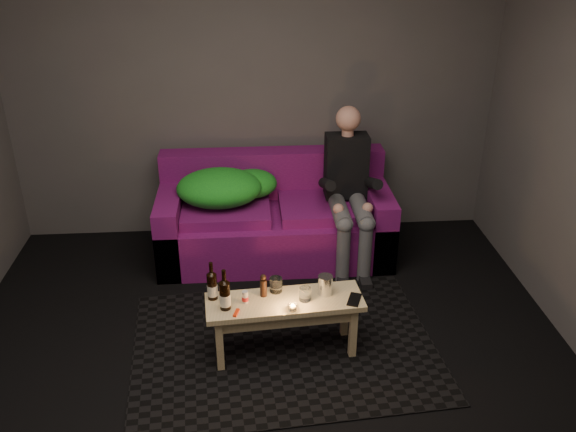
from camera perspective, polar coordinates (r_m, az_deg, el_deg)
name	(u,v)px	position (r m, az deg, el deg)	size (l,w,h in m)	color
floor	(268,408)	(3.67, -1.86, -17.50)	(4.50, 4.50, 0.00)	black
room	(260,106)	(3.24, -2.66, 10.21)	(4.50, 4.50, 4.50)	silver
rug	(284,346)	(4.09, -0.35, -12.03)	(1.96, 1.42, 0.01)	black
sofa	(274,220)	(5.00, -1.28, -0.38)	(1.85, 0.83, 0.80)	#620D5A
green_blanket	(225,187)	(4.86, -5.94, 2.70)	(0.81, 0.55, 0.28)	#178025
person	(349,186)	(4.78, 5.70, 2.80)	(0.33, 0.77, 1.23)	black
coffee_table	(285,309)	(3.85, -0.31, -8.72)	(1.00, 0.39, 0.40)	tan
beer_bottle_a	(212,285)	(3.80, -7.11, -6.46)	(0.06, 0.06, 0.26)	black
beer_bottle_b	(225,295)	(3.70, -5.93, -7.33)	(0.07, 0.07, 0.27)	black
salt_shaker	(245,297)	(3.77, -4.03, -7.56)	(0.04, 0.04, 0.08)	silver
pepper_mill	(263,288)	(3.82, -2.31, -6.73)	(0.04, 0.04, 0.12)	black
tumbler_back	(276,285)	(3.87, -1.14, -6.44)	(0.08, 0.08, 0.10)	white
tealight	(293,307)	(3.71, 0.43, -8.54)	(0.05, 0.05, 0.04)	white
tumbler_front	(305,294)	(3.79, 1.60, -7.29)	(0.07, 0.07, 0.09)	white
steel_cup	(325,285)	(3.84, 3.50, -6.45)	(0.09, 0.09, 0.13)	silver
smartphone	(354,300)	(3.83, 6.22, -7.78)	(0.07, 0.14, 0.01)	black
red_lighter	(236,313)	(3.70, -4.86, -9.01)	(0.02, 0.08, 0.01)	red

